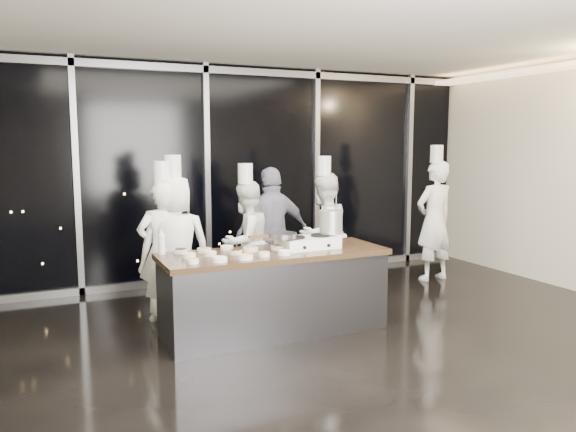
% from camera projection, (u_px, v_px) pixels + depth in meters
% --- Properties ---
extents(ground, '(9.00, 9.00, 0.00)m').
position_uv_depth(ground, '(312.00, 360.00, 5.36)').
color(ground, black).
rests_on(ground, ground).
extents(room_shell, '(9.02, 7.02, 3.21)m').
position_uv_depth(room_shell, '(330.00, 123.00, 5.14)').
color(room_shell, beige).
rests_on(room_shell, ground).
extents(window_wall, '(8.90, 0.11, 3.20)m').
position_uv_depth(window_wall, '(206.00, 174.00, 8.24)').
color(window_wall, black).
rests_on(window_wall, ground).
extents(demo_counter, '(2.46, 0.86, 0.90)m').
position_uv_depth(demo_counter, '(274.00, 291.00, 6.11)').
color(demo_counter, '#3B3B40').
rests_on(demo_counter, ground).
extents(stove, '(0.65, 0.42, 0.14)m').
position_uv_depth(stove, '(308.00, 242.00, 6.24)').
color(stove, white).
rests_on(stove, demo_counter).
extents(frying_pan, '(0.55, 0.32, 0.05)m').
position_uv_depth(frying_pan, '(281.00, 235.00, 6.07)').
color(frying_pan, slate).
rests_on(frying_pan, stove).
extents(stock_pot, '(0.27, 0.27, 0.26)m').
position_uv_depth(stock_pot, '(331.00, 222.00, 6.36)').
color(stock_pot, '#AAAAAC').
rests_on(stock_pot, stove).
extents(prep_bowls, '(1.17, 0.73, 0.05)m').
position_uv_depth(prep_bowls, '(230.00, 253.00, 5.84)').
color(prep_bowls, white).
rests_on(prep_bowls, demo_counter).
extents(squeeze_bottle, '(0.07, 0.07, 0.27)m').
position_uv_depth(squeeze_bottle, '(162.00, 242.00, 5.87)').
color(squeeze_bottle, white).
rests_on(squeeze_bottle, demo_counter).
extents(chef_far_left, '(0.62, 0.43, 1.86)m').
position_uv_depth(chef_far_left, '(164.00, 249.00, 6.49)').
color(chef_far_left, white).
rests_on(chef_far_left, ground).
extents(chef_left, '(0.88, 0.61, 1.93)m').
position_uv_depth(chef_left, '(175.00, 246.00, 6.55)').
color(chef_left, white).
rests_on(chef_left, ground).
extents(chef_center, '(0.94, 0.86, 1.80)m').
position_uv_depth(chef_center, '(246.00, 241.00, 7.24)').
color(chef_center, white).
rests_on(chef_center, ground).
extents(guest, '(1.04, 0.47, 1.75)m').
position_uv_depth(guest, '(273.00, 233.00, 7.37)').
color(guest, '#131233').
rests_on(guest, ground).
extents(chef_right, '(0.96, 0.85, 1.89)m').
position_uv_depth(chef_right, '(323.00, 233.00, 7.60)').
color(chef_right, white).
rests_on(chef_right, ground).
extents(chef_side, '(0.69, 0.48, 2.03)m').
position_uv_depth(chef_side, '(434.00, 220.00, 8.40)').
color(chef_side, white).
rests_on(chef_side, ground).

